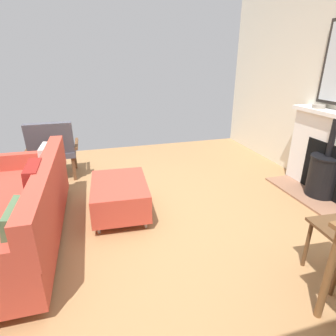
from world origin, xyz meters
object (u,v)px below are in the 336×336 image
(fireplace, at_px, (332,162))
(armchair_accent, at_px, (53,147))
(mantel_bowl_near, at_px, (319,106))
(sofa, at_px, (17,212))
(ottoman, at_px, (120,195))

(fireplace, height_order, armchair_accent, fireplace)
(mantel_bowl_near, xyz_separation_m, sofa, (3.55, 0.37, -0.74))
(ottoman, bearing_deg, mantel_bowl_near, -177.57)
(mantel_bowl_near, xyz_separation_m, ottoman, (2.58, 0.11, -0.84))
(sofa, distance_m, ottoman, 1.01)
(fireplace, height_order, sofa, fireplace)
(ottoman, height_order, armchair_accent, armchair_accent)
(fireplace, xyz_separation_m, sofa, (3.54, -0.02, -0.13))
(fireplace, height_order, ottoman, fireplace)
(fireplace, xyz_separation_m, ottoman, (2.57, -0.28, -0.22))
(mantel_bowl_near, bearing_deg, ottoman, 2.43)
(fireplace, relative_size, armchair_accent, 1.65)
(ottoman, relative_size, armchair_accent, 0.99)
(fireplace, relative_size, sofa, 0.71)
(ottoman, bearing_deg, sofa, 15.09)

